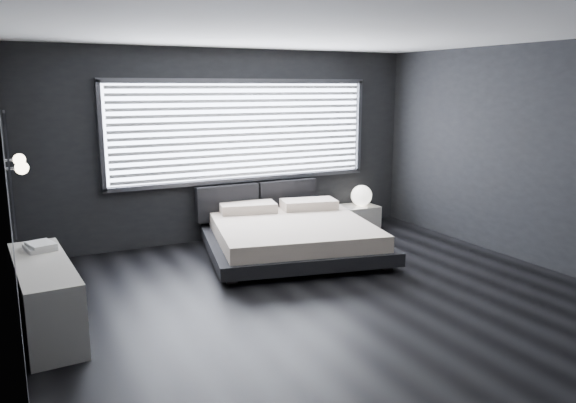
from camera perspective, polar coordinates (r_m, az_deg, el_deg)
name	(u,v)px	position (r m, az deg, el deg)	size (l,w,h in m)	color
room	(324,170)	(5.94, 3.72, 3.25)	(6.04, 6.00, 2.80)	black
window	(244,131)	(8.41, -4.52, 7.15)	(4.14, 0.09, 1.52)	white
headboard	(258,199)	(8.57, -3.07, 0.23)	(1.96, 0.16, 0.52)	black
sconce_near	(21,168)	(5.15, -25.46, 3.10)	(0.18, 0.11, 0.11)	silver
sconce_far	(19,160)	(5.74, -25.66, 3.86)	(0.18, 0.11, 0.11)	silver
wall_art_upper	(7,145)	(4.52, -26.65, 5.16)	(0.01, 0.48, 0.48)	#47474C
wall_art_lower	(13,203)	(4.83, -26.19, -0.10)	(0.01, 0.48, 0.48)	#47474C
bed	(292,235)	(7.66, 0.41, -3.40)	(2.69, 2.61, 0.59)	black
nightstand	(358,216)	(9.28, 7.11, -1.46)	(0.59, 0.49, 0.35)	silver
orb_lamp	(361,196)	(9.21, 7.47, 0.60)	(0.34, 0.34, 0.34)	white
dresser	(45,296)	(5.79, -23.42, -8.81)	(0.56, 1.70, 0.67)	silver
book_stack	(40,246)	(6.11, -23.86, -4.16)	(0.32, 0.39, 0.07)	white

